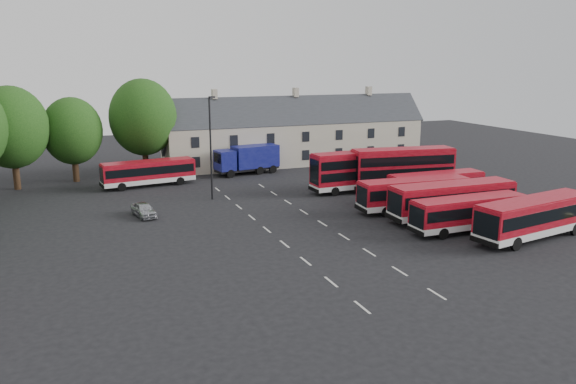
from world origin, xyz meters
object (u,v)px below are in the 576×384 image
object	(u,v)px
bus_row_a	(535,215)
lamppost	(211,145)
silver_car	(144,210)
box_truck	(248,158)
bus_dd_south	(403,166)

from	to	relation	value
bus_row_a	lamppost	world-z (taller)	lamppost
bus_row_a	silver_car	world-z (taller)	bus_row_a
box_truck	silver_car	size ratio (longest dim) A/B	2.19
silver_car	lamppost	distance (m)	9.59
silver_car	lamppost	world-z (taller)	lamppost
bus_dd_south	box_truck	xyz separation A→B (m)	(-12.61, 14.58, -0.64)
silver_car	lamppost	size ratio (longest dim) A/B	0.37
bus_row_a	bus_dd_south	distance (m)	18.24
silver_car	lamppost	bearing A→B (deg)	18.11
bus_row_a	lamppost	size ratio (longest dim) A/B	1.13
bus_row_a	bus_dd_south	bearing A→B (deg)	81.01
silver_car	box_truck	bearing A→B (deg)	35.11
bus_dd_south	lamppost	distance (m)	20.37
box_truck	lamppost	xyz separation A→B (m)	(-7.26, -11.14, 3.50)
box_truck	silver_car	world-z (taller)	box_truck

